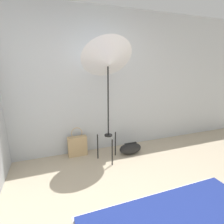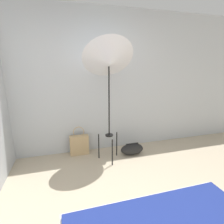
# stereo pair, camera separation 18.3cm
# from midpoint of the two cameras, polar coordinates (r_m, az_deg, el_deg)

# --- Properties ---
(wall_back) EXTENTS (8.00, 0.05, 2.60)m
(wall_back) POSITION_cam_midpoint_polar(r_m,az_deg,el_deg) (3.23, -5.21, 9.24)
(wall_back) COLOR #B7BCC1
(wall_back) RESTS_ON ground_plane
(photo_umbrella) EXTENTS (0.82, 0.68, 2.04)m
(photo_umbrella) POSITION_cam_midpoint_polar(r_m,az_deg,el_deg) (2.79, 0.93, 16.03)
(photo_umbrella) COLOR black
(photo_umbrella) RESTS_ON ground_plane
(tote_bag) EXTENTS (0.34, 0.12, 0.54)m
(tote_bag) POSITION_cam_midpoint_polar(r_m,az_deg,el_deg) (3.35, -9.06, -10.50)
(tote_bag) COLOR tan
(tote_bag) RESTS_ON ground_plane
(duffel_bag) EXTENTS (0.43, 0.21, 0.22)m
(duffel_bag) POSITION_cam_midpoint_polar(r_m,az_deg,el_deg) (3.36, 8.14, -11.94)
(duffel_bag) COLOR black
(duffel_bag) RESTS_ON ground_plane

